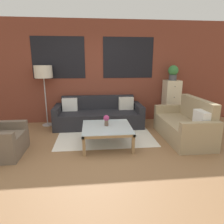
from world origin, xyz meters
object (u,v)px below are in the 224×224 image
settee_vintage (185,126)px  floor_lamp (43,73)px  coffee_table (107,129)px  drawer_cabinet (171,101)px  flower_vase (106,119)px  couch_dark (99,116)px  potted_plant (173,72)px

settee_vintage → floor_lamp: size_ratio=1.02×
coffee_table → drawer_cabinet: (1.97, 1.53, 0.24)m
flower_vase → couch_dark: bearing=95.0°
settee_vintage → couch_dark: bearing=148.6°
floor_lamp → drawer_cabinet: (3.50, 0.02, -0.81)m
couch_dark → floor_lamp: (-1.41, 0.18, 1.13)m
flower_vase → floor_lamp: bearing=136.2°
couch_dark → potted_plant: bearing=5.6°
floor_lamp → potted_plant: size_ratio=3.90×
potted_plant → settee_vintage: bearing=-98.4°
potted_plant → couch_dark: bearing=-174.4°
settee_vintage → drawer_cabinet: bearing=81.6°
floor_lamp → drawer_cabinet: 3.59m
potted_plant → coffee_table: bearing=-142.2°
coffee_table → potted_plant: bearing=37.8°
settee_vintage → potted_plant: bearing=81.6°
floor_lamp → potted_plant: bearing=0.4°
couch_dark → coffee_table: (0.12, -1.33, 0.08)m
couch_dark → coffee_table: size_ratio=2.33×
couch_dark → coffee_table: 1.33m
settee_vintage → coffee_table: (-1.77, -0.17, 0.05)m
floor_lamp → potted_plant: floor_lamp is taller
couch_dark → potted_plant: (2.09, 0.20, 1.14)m
couch_dark → coffee_table: bearing=-84.9°
floor_lamp → drawer_cabinet: bearing=0.4°
couch_dark → flower_vase: bearing=-85.0°
coffee_table → flower_vase: 0.20m
coffee_table → drawer_cabinet: drawer_cabinet is taller
settee_vintage → floor_lamp: 3.72m
settee_vintage → flower_vase: size_ratio=7.18×
drawer_cabinet → potted_plant: potted_plant is taller
settee_vintage → drawer_cabinet: drawer_cabinet is taller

